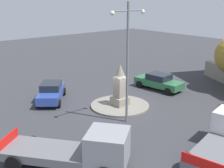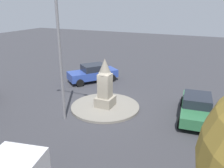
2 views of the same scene
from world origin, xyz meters
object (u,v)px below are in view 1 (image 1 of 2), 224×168
object	(u,v)px
car_green_parked_left	(159,81)
car_blue_waiting	(51,92)
monument	(120,87)
streetlamp	(128,53)
truck_grey_approaching	(82,150)

from	to	relation	value
car_green_parked_left	car_blue_waiting	bearing A→B (deg)	158.60
monument	car_blue_waiting	bearing A→B (deg)	127.15
streetlamp	monument	bearing A→B (deg)	57.39
monument	car_blue_waiting	world-z (taller)	monument
streetlamp	car_blue_waiting	bearing A→B (deg)	105.17
monument	truck_grey_approaching	size ratio (longest dim) A/B	0.52
truck_grey_approaching	car_green_parked_left	bearing A→B (deg)	25.60
car_blue_waiting	truck_grey_approaching	size ratio (longest dim) A/B	0.70
car_blue_waiting	monument	bearing A→B (deg)	-52.85
monument	car_green_parked_left	world-z (taller)	monument
monument	car_green_parked_left	bearing A→B (deg)	9.87
car_blue_waiting	streetlamp	bearing A→B (deg)	-74.83
car_green_parked_left	truck_grey_approaching	bearing A→B (deg)	-154.40
monument	truck_grey_approaching	bearing A→B (deg)	-144.08
car_green_parked_left	truck_grey_approaching	size ratio (longest dim) A/B	0.75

